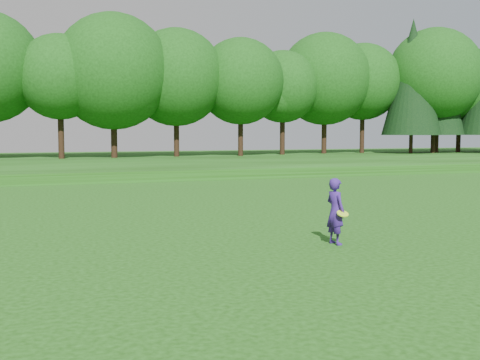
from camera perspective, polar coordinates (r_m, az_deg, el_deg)
name	(u,v)px	position (r m, az deg, el deg)	size (l,w,h in m)	color
ground	(265,246)	(14.52, 2.42, -6.30)	(140.00, 140.00, 0.00)	#173D0B
berm	(95,163)	(47.53, -13.62, 1.55)	(130.00, 30.00, 0.60)	#173D0B
walking_path	(125,181)	(33.71, -10.83, -0.10)	(130.00, 1.60, 0.04)	gray
treeline	(87,66)	(51.72, -14.32, 10.43)	(104.00, 7.00, 15.00)	#123D0E
woman	(335,211)	(14.83, 9.04, -2.95)	(0.48, 0.74, 1.62)	#391B7D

